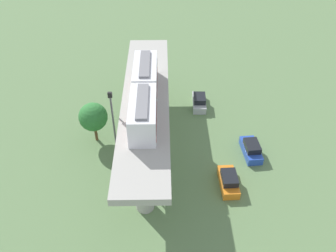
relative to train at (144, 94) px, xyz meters
name	(u,v)px	position (x,y,z in m)	size (l,w,h in m)	color
ground_plane	(148,147)	(0.00, -1.31, -8.94)	(120.00, 120.00, 0.00)	#5B7A4C
viaduct	(146,111)	(0.00, -1.31, -3.34)	(5.20, 28.00, 7.41)	#A8A59E
train	(144,94)	(0.00, 0.00, 0.00)	(2.64, 13.55, 3.24)	silver
parked_car_orange	(229,181)	(-9.08, 5.06, -8.20)	(1.96, 4.27, 1.76)	orange
parked_car_blue	(251,149)	(-12.53, 0.10, -8.20)	(2.16, 4.34, 1.76)	#284CB7
parked_car_silver	(199,102)	(-7.07, -9.65, -8.20)	(1.93, 4.25, 1.76)	#B2B5BA
tree_near_viaduct	(93,117)	(6.49, -2.70, -5.24)	(3.50, 3.50, 5.47)	brown
signal_post	(114,126)	(3.40, 1.25, -3.41)	(0.44, 0.28, 10.01)	#4C4C51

